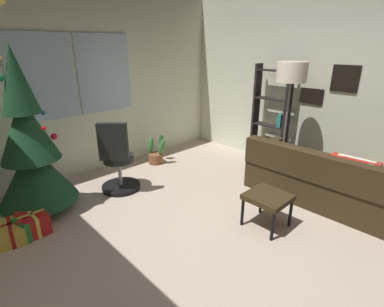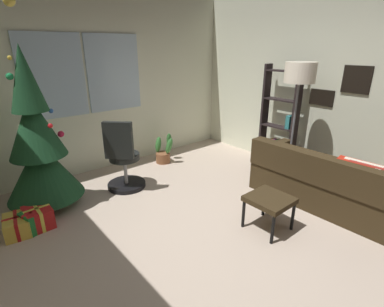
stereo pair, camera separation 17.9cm
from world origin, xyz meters
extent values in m
cube|color=#C6B19C|center=(0.00, 0.00, -0.05)|extent=(4.72, 5.51, 0.10)
cube|color=silver|center=(0.00, 2.80, 1.44)|extent=(4.72, 0.10, 2.88)
cube|color=silver|center=(-0.83, 2.74, 1.58)|extent=(0.90, 0.03, 1.20)
cube|color=silver|center=(0.12, 2.74, 1.58)|extent=(0.90, 0.03, 1.20)
cube|color=silver|center=(2.41, 0.00, 1.44)|extent=(0.10, 5.51, 2.88)
cube|color=black|center=(2.35, -0.14, 1.56)|extent=(0.02, 0.38, 0.38)
cube|color=black|center=(2.35, 0.31, 1.25)|extent=(0.02, 0.37, 0.24)
cube|color=#342816|center=(1.55, -0.41, 0.20)|extent=(0.86, 2.06, 0.41)
cube|color=#342816|center=(1.21, -0.41, 0.59)|extent=(0.23, 2.05, 0.36)
cube|color=#342816|center=(1.54, 0.55, 0.51)|extent=(0.84, 0.15, 0.20)
cube|color=red|center=(1.34, -0.70, 0.58)|extent=(0.17, 0.41, 0.41)
cube|color=beige|center=(1.34, -0.76, 0.58)|extent=(0.20, 0.41, 0.41)
cube|color=#9E2C23|center=(1.34, -0.83, 0.58)|extent=(0.14, 0.41, 0.40)
cube|color=#342816|center=(0.46, -0.19, 0.38)|extent=(0.45, 0.46, 0.06)
cylinder|color=black|center=(0.27, -0.39, 0.17)|extent=(0.04, 0.04, 0.35)
cylinder|color=black|center=(0.65, -0.39, 0.17)|extent=(0.04, 0.04, 0.35)
cylinder|color=black|center=(0.27, 0.01, 0.17)|extent=(0.04, 0.04, 0.35)
cylinder|color=black|center=(0.65, 0.01, 0.17)|extent=(0.04, 0.04, 0.35)
cylinder|color=#4C331E|center=(-1.34, 1.98, 0.08)|extent=(0.12, 0.12, 0.16)
cone|color=#184023|center=(-1.34, 1.98, 0.54)|extent=(0.92, 0.92, 0.75)
cone|color=#184023|center=(-1.34, 1.98, 1.10)|extent=(0.66, 0.66, 0.75)
cone|color=#184023|center=(-1.34, 1.98, 1.65)|extent=(0.41, 0.41, 0.75)
sphere|color=red|center=(-1.21, 1.76, 1.12)|extent=(0.06, 0.06, 0.06)
sphere|color=gold|center=(-1.44, 1.99, 1.88)|extent=(0.05, 0.05, 0.05)
sphere|color=silver|center=(-1.43, 2.17, 1.29)|extent=(0.06, 0.06, 0.06)
sphere|color=blue|center=(-1.11, 2.00, 1.25)|extent=(0.06, 0.06, 0.06)
sphere|color=#1E8C4C|center=(-1.48, 1.99, 1.68)|extent=(0.08, 0.08, 0.08)
sphere|color=#B21433|center=(-1.08, 1.87, 0.97)|extent=(0.08, 0.08, 0.08)
cube|color=red|center=(-1.56, 1.56, 0.12)|extent=(0.28, 0.34, 0.24)
cube|color=#EAD84C|center=(-1.56, 1.56, 0.12)|extent=(0.05, 0.34, 0.25)
cube|color=#EAD84C|center=(-1.56, 1.56, 0.12)|extent=(0.28, 0.04, 0.25)
cube|color=#1E722D|center=(-1.63, 1.51, 0.12)|extent=(0.25, 0.28, 0.24)
cube|color=red|center=(-1.63, 1.51, 0.12)|extent=(0.10, 0.24, 0.25)
cube|color=red|center=(-1.63, 1.51, 0.12)|extent=(0.20, 0.09, 0.25)
cube|color=gold|center=(-1.78, 1.57, 0.10)|extent=(0.30, 0.39, 0.21)
cube|color=#B21919|center=(-1.78, 1.57, 0.10)|extent=(0.09, 0.36, 0.22)
cube|color=#B21919|center=(-1.78, 1.57, 0.10)|extent=(0.27, 0.07, 0.22)
cylinder|color=black|center=(-0.28, 1.83, 0.03)|extent=(0.56, 0.56, 0.06)
cylinder|color=#B2B2B7|center=(-0.28, 1.83, 0.27)|extent=(0.05, 0.05, 0.42)
cylinder|color=black|center=(-0.28, 1.83, 0.48)|extent=(0.44, 0.44, 0.09)
cube|color=black|center=(-0.41, 1.69, 0.79)|extent=(0.34, 0.34, 0.52)
cube|color=black|center=(2.14, 0.58, 0.86)|extent=(0.18, 0.04, 1.73)
cube|color=black|center=(2.14, 1.18, 0.86)|extent=(0.18, 0.04, 1.73)
cube|color=black|center=(2.14, 0.88, 0.25)|extent=(0.18, 0.56, 0.02)
cube|color=black|center=(2.14, 0.88, 0.71)|extent=(0.18, 0.56, 0.02)
cube|color=black|center=(2.14, 0.88, 1.17)|extent=(0.18, 0.56, 0.02)
cube|color=black|center=(2.14, 0.88, 1.63)|extent=(0.18, 0.56, 0.02)
cube|color=maroon|center=(2.15, 0.66, 0.35)|extent=(0.16, 0.04, 0.18)
cube|color=#1C4F88|center=(2.15, 0.72, 0.36)|extent=(0.15, 0.06, 0.19)
cube|color=beige|center=(2.16, 0.80, 0.34)|extent=(0.14, 0.08, 0.16)
cube|color=#355F37|center=(2.15, 0.88, 0.36)|extent=(0.16, 0.06, 0.20)
cube|color=#852A6A|center=(2.17, 0.94, 0.36)|extent=(0.13, 0.05, 0.20)
cube|color=#AC782D|center=(2.15, 1.01, 0.36)|extent=(0.16, 0.04, 0.19)
cube|color=#485057|center=(2.16, 1.07, 0.34)|extent=(0.14, 0.07, 0.16)
cube|color=olive|center=(2.15, 1.15, 0.34)|extent=(0.15, 0.07, 0.15)
cube|color=teal|center=(2.15, 0.67, 0.83)|extent=(0.16, 0.07, 0.22)
cylinder|color=slate|center=(1.75, 0.37, 0.01)|extent=(0.28, 0.28, 0.03)
cylinder|color=slate|center=(1.75, 0.37, 0.77)|extent=(0.03, 0.03, 1.49)
cylinder|color=#F7E9CF|center=(1.75, 0.37, 1.66)|extent=(0.43, 0.43, 0.28)
cylinder|color=brown|center=(0.70, 2.27, 0.09)|extent=(0.26, 0.26, 0.18)
ellipsoid|color=#377633|center=(0.88, 2.31, 0.35)|extent=(0.17, 0.18, 0.36)
ellipsoid|color=#377633|center=(0.76, 2.15, 0.33)|extent=(0.19, 0.20, 0.33)
ellipsoid|color=#377633|center=(0.67, 2.37, 0.32)|extent=(0.18, 0.13, 0.30)
camera|label=1|loc=(-2.18, -1.67, 1.99)|focal=26.86mm
camera|label=2|loc=(-2.04, -1.79, 1.99)|focal=26.86mm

